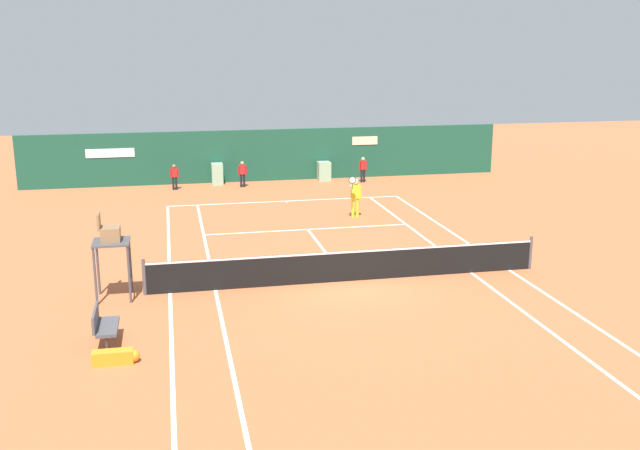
% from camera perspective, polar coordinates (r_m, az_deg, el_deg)
% --- Properties ---
extents(ground_plane, '(80.00, 80.00, 0.01)m').
position_cam_1_polar(ground_plane, '(22.49, 1.86, -3.99)').
color(ground_plane, '#BC6038').
extents(tennis_net, '(12.10, 0.10, 1.07)m').
position_cam_1_polar(tennis_net, '(21.80, 2.23, -3.18)').
color(tennis_net, '#4C4C51').
rests_on(tennis_net, ground_plane).
extents(sponsor_back_wall, '(25.00, 1.02, 2.68)m').
position_cam_1_polar(sponsor_back_wall, '(37.93, -4.05, 5.47)').
color(sponsor_back_wall, '#194C38').
rests_on(sponsor_back_wall, ground_plane).
extents(umpire_chair, '(1.00, 1.00, 2.49)m').
position_cam_1_polar(umpire_chair, '(20.81, -16.24, -1.23)').
color(umpire_chair, '#47474C').
rests_on(umpire_chair, ground_plane).
extents(player_bench, '(0.54, 1.23, 0.88)m').
position_cam_1_polar(player_bench, '(18.12, -16.79, -7.49)').
color(player_bench, '#38383D').
rests_on(player_bench, ground_plane).
extents(equipment_bag, '(1.05, 0.32, 0.32)m').
position_cam_1_polar(equipment_bag, '(17.09, -15.75, -10.01)').
color(equipment_bag, orange).
rests_on(equipment_bag, ground_plane).
extents(player_on_baseline, '(0.69, 0.66, 1.83)m').
position_cam_1_polar(player_on_baseline, '(29.72, 2.81, 2.43)').
color(player_on_baseline, yellow).
rests_on(player_on_baseline, ground_plane).
extents(ball_kid_centre_post, '(0.42, 0.19, 1.26)m').
position_cam_1_polar(ball_kid_centre_post, '(36.16, -11.45, 3.88)').
color(ball_kid_centre_post, black).
rests_on(ball_kid_centre_post, ground_plane).
extents(ball_kid_left_post, '(0.44, 0.18, 1.31)m').
position_cam_1_polar(ball_kid_left_post, '(36.33, -6.16, 4.17)').
color(ball_kid_left_post, black).
rests_on(ball_kid_left_post, ground_plane).
extents(ball_kid_right_post, '(0.43, 0.22, 1.32)m').
position_cam_1_polar(ball_kid_right_post, '(37.46, 3.42, 4.53)').
color(ball_kid_right_post, black).
rests_on(ball_kid_right_post, ground_plane).
extents(tennis_ball_mid_court, '(0.07, 0.07, 0.07)m').
position_cam_1_polar(tennis_ball_mid_court, '(24.27, 4.33, -2.58)').
color(tennis_ball_mid_court, '#CCE033').
rests_on(tennis_ball_mid_court, ground_plane).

